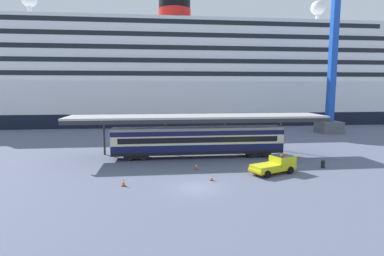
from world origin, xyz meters
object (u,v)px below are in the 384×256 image
Objects in this scene: traffic_cone_far at (212,178)px; dockside_crane at (338,30)px; traffic_cone_mid at (123,182)px; cruise_ship at (181,78)px; service_truck at (276,164)px; traffic_cone_near at (196,166)px; quay_bollard at (323,163)px; train_carriage at (198,140)px.

dockside_crane reaches higher than traffic_cone_far.
traffic_cone_mid is 54.70m from dockside_crane.
cruise_ship is 24.50× the size of service_truck.
service_truck is 7.31× the size of traffic_cone_near.
cruise_ship reaches higher than quay_bollard.
train_carriage is at bearing 80.43° from traffic_cone_near.
traffic_cone_far is 48.26m from dockside_crane.
traffic_cone_mid is (-7.68, -5.30, 0.01)m from traffic_cone_near.
traffic_cone_near is 4.60m from traffic_cone_far.
traffic_cone_mid reaches higher than traffic_cone_far.
service_truck is 8.91m from traffic_cone_near.
train_carriage is 29.79× the size of traffic_cone_near.
traffic_cone_mid is at bearing -174.67° from traffic_cone_far.
service_truck is 7.16× the size of traffic_cone_mid.
service_truck is at bearing -166.53° from quay_bollard.
cruise_ship is 55.85m from traffic_cone_far.
quay_bollard is at bearing -122.77° from dockside_crane.
traffic_cone_mid is 0.01× the size of dockside_crane.
cruise_ship reaches higher than traffic_cone_far.
traffic_cone_near reaches higher than traffic_cone_far.
cruise_ship is at bearing 141.28° from dockside_crane.
traffic_cone_near is 14.87m from quay_bollard.
quay_bollard is (-17.40, -27.03, -20.38)m from dockside_crane.
service_truck is at bearing -129.72° from dockside_crane.
service_truck is at bearing 9.65° from traffic_cone_mid.
train_carriage is 0.35× the size of dockside_crane.
service_truck is (7.49, -8.61, -1.32)m from train_carriage.
traffic_cone_near is at bearing -99.57° from train_carriage.
traffic_cone_near is at bearing 163.36° from service_truck.
service_truck reaches higher than traffic_cone_near.
traffic_cone_mid is at bearing -170.35° from service_truck.
train_carriage is 15.63m from quay_bollard.
cruise_ship reaches higher than service_truck.
traffic_cone_near is (-8.51, 2.54, -0.61)m from service_truck.
dockside_crane is (30.03, -24.08, 8.77)m from cruise_ship.
dockside_crane reaches higher than train_carriage.
train_carriage is 6.44m from traffic_cone_near.
cruise_ship is at bearing 96.85° from service_truck.
cruise_ship is 53.91m from quay_bollard.
service_truck is 6.51m from quay_bollard.
cruise_ship is at bearing 87.49° from traffic_cone_near.
service_truck is at bearing -48.96° from train_carriage.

